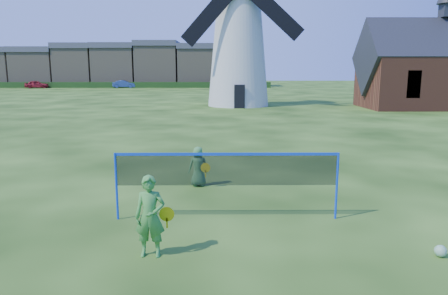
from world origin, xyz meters
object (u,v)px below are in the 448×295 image
windmill (239,41)px  play_ball (440,251)px  car_right (124,84)px  car_left (37,84)px  badminton_net (227,171)px  player_girl (150,217)px  player_boy (198,166)px  chapel (442,70)px

windmill → play_ball: (2.41, -31.87, -5.71)m
windmill → car_right: size_ratio=4.10×
car_left → badminton_net: bearing=-167.6°
player_girl → car_right: size_ratio=0.38×
windmill → badminton_net: size_ratio=3.21×
player_boy → chapel: bearing=-138.9°
chapel → badminton_net: (-18.90, -27.44, -2.10)m
chapel → badminton_net: size_ratio=2.70×
chapel → player_girl: bearing=-124.7°
car_left → car_right: bearing=-98.1°
chapel → car_right: 53.21m
windmill → player_girl: (-2.91, -31.79, -5.06)m
badminton_net → player_girl: (-1.42, -1.93, -0.38)m
player_girl → car_right: (-15.84, 68.33, -0.11)m
badminton_net → play_ball: 4.50m
badminton_net → car_right: size_ratio=1.28×
play_ball → car_left: size_ratio=0.06×
player_boy → play_ball: 6.73m
chapel → car_right: size_ratio=3.44×
car_left → car_right: 14.87m
badminton_net → player_boy: badminton_net is taller
chapel → car_right: chapel is taller
chapel → car_left: bearing=143.7°
player_boy → play_ball: (4.69, -4.80, -0.47)m
windmill → player_girl: windmill is taller
car_left → windmill: bearing=-150.2°
chapel → badminton_net: bearing=-124.6°
car_right → car_left: bearing=87.8°
car_right → windmill: bearing=-160.8°
car_right → player_girl: bearing=-174.9°
player_girl → player_boy: size_ratio=1.30×
chapel → player_boy: 31.67m
player_boy → car_left: 69.53m
player_boy → car_right: (-16.46, 63.61, 0.07)m
chapel → play_ball: 33.20m
badminton_net → player_boy: bearing=105.9°
badminton_net → play_ball: size_ratio=22.95×
windmill → player_girl: 32.32m
player_girl → car_left: player_girl is taller
player_girl → car_left: 73.50m
chapel → badminton_net: chapel is taller
badminton_net → car_left: (-32.05, 64.89, -0.49)m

